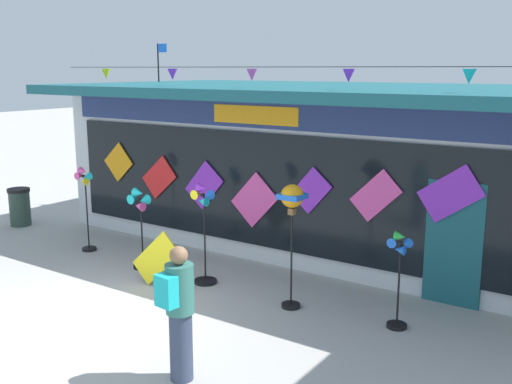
{
  "coord_description": "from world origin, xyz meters",
  "views": [
    {
      "loc": [
        6.87,
        -5.8,
        3.71
      ],
      "look_at": [
        1.25,
        2.45,
        1.62
      ],
      "focal_mm": 41.67,
      "sensor_mm": 36.0,
      "label": 1
    }
  ],
  "objects_px": {
    "wind_spinner_center_right": "(292,207)",
    "person_near_camera": "(179,311)",
    "kite_shop_building": "(322,159)",
    "display_kite_on_ground": "(156,258)",
    "trash_bin": "(20,207)",
    "wind_spinner_far_left": "(85,196)",
    "wind_spinner_left": "(140,217)",
    "wind_spinner_center_left": "(204,224)",
    "wind_spinner_right": "(399,269)"
  },
  "relations": [
    {
      "from": "person_near_camera",
      "to": "display_kite_on_ground",
      "type": "bearing_deg",
      "value": -34.12
    },
    {
      "from": "wind_spinner_center_right",
      "to": "trash_bin",
      "type": "xyz_separation_m",
      "value": [
        -7.95,
        0.65,
        -1.17
      ]
    },
    {
      "from": "kite_shop_building",
      "to": "wind_spinner_right",
      "type": "relative_size",
      "value": 7.44
    },
    {
      "from": "kite_shop_building",
      "to": "wind_spinner_center_left",
      "type": "bearing_deg",
      "value": -91.1
    },
    {
      "from": "wind_spinner_right",
      "to": "person_near_camera",
      "type": "distance_m",
      "value": 3.29
    },
    {
      "from": "wind_spinner_left",
      "to": "person_near_camera",
      "type": "distance_m",
      "value": 4.28
    },
    {
      "from": "display_kite_on_ground",
      "to": "wind_spinner_right",
      "type": "bearing_deg",
      "value": 9.67
    },
    {
      "from": "kite_shop_building",
      "to": "wind_spinner_left",
      "type": "xyz_separation_m",
      "value": [
        -1.57,
        -4.15,
        -0.7
      ]
    },
    {
      "from": "trash_bin",
      "to": "wind_spinner_far_left",
      "type": "bearing_deg",
      "value": -8.82
    },
    {
      "from": "trash_bin",
      "to": "wind_spinner_right",
      "type": "bearing_deg",
      "value": -2.67
    },
    {
      "from": "person_near_camera",
      "to": "trash_bin",
      "type": "xyz_separation_m",
      "value": [
        -7.98,
        3.31,
        -0.43
      ]
    },
    {
      "from": "wind_spinner_center_left",
      "to": "trash_bin",
      "type": "distance_m",
      "value": 6.2
    },
    {
      "from": "wind_spinner_center_left",
      "to": "wind_spinner_right",
      "type": "height_order",
      "value": "wind_spinner_center_left"
    },
    {
      "from": "wind_spinner_far_left",
      "to": "kite_shop_building",
      "type": "bearing_deg",
      "value": 50.6
    },
    {
      "from": "wind_spinner_far_left",
      "to": "wind_spinner_center_left",
      "type": "xyz_separation_m",
      "value": [
        3.2,
        -0.13,
        -0.08
      ]
    },
    {
      "from": "wind_spinner_center_right",
      "to": "display_kite_on_ground",
      "type": "distance_m",
      "value": 2.71
    },
    {
      "from": "wind_spinner_far_left",
      "to": "display_kite_on_ground",
      "type": "height_order",
      "value": "wind_spinner_far_left"
    },
    {
      "from": "wind_spinner_far_left",
      "to": "wind_spinner_left",
      "type": "distance_m",
      "value": 1.72
    },
    {
      "from": "wind_spinner_left",
      "to": "trash_bin",
      "type": "distance_m",
      "value": 4.72
    },
    {
      "from": "wind_spinner_center_left",
      "to": "display_kite_on_ground",
      "type": "height_order",
      "value": "wind_spinner_center_left"
    },
    {
      "from": "wind_spinner_far_left",
      "to": "wind_spinner_center_right",
      "type": "bearing_deg",
      "value": -2.17
    },
    {
      "from": "display_kite_on_ground",
      "to": "wind_spinner_center_left",
      "type": "bearing_deg",
      "value": 42.31
    },
    {
      "from": "kite_shop_building",
      "to": "wind_spinner_right",
      "type": "xyz_separation_m",
      "value": [
        3.38,
        -3.99,
        -0.8
      ]
    },
    {
      "from": "kite_shop_building",
      "to": "wind_spinner_left",
      "type": "bearing_deg",
      "value": -110.73
    },
    {
      "from": "wind_spinner_center_right",
      "to": "wind_spinner_right",
      "type": "relative_size",
      "value": 1.36
    },
    {
      "from": "wind_spinner_center_left",
      "to": "display_kite_on_ground",
      "type": "relative_size",
      "value": 1.97
    },
    {
      "from": "display_kite_on_ground",
      "to": "wind_spinner_far_left",
      "type": "bearing_deg",
      "value": 165.18
    },
    {
      "from": "wind_spinner_right",
      "to": "person_near_camera",
      "type": "bearing_deg",
      "value": -119.59
    },
    {
      "from": "kite_shop_building",
      "to": "display_kite_on_ground",
      "type": "relative_size",
      "value": 11.95
    },
    {
      "from": "kite_shop_building",
      "to": "wind_spinner_right",
      "type": "distance_m",
      "value": 5.29
    },
    {
      "from": "wind_spinner_center_left",
      "to": "person_near_camera",
      "type": "xyz_separation_m",
      "value": [
        1.84,
        -2.72,
        -0.19
      ]
    },
    {
      "from": "kite_shop_building",
      "to": "display_kite_on_ground",
      "type": "distance_m",
      "value": 4.88
    },
    {
      "from": "kite_shop_building",
      "to": "wind_spinner_far_left",
      "type": "relative_size",
      "value": 6.19
    },
    {
      "from": "display_kite_on_ground",
      "to": "kite_shop_building",
      "type": "bearing_deg",
      "value": 81.6
    },
    {
      "from": "wind_spinner_center_right",
      "to": "person_near_camera",
      "type": "bearing_deg",
      "value": -89.19
    },
    {
      "from": "wind_spinner_center_right",
      "to": "wind_spinner_right",
      "type": "distance_m",
      "value": 1.82
    },
    {
      "from": "wind_spinner_far_left",
      "to": "trash_bin",
      "type": "distance_m",
      "value": 3.06
    },
    {
      "from": "person_near_camera",
      "to": "trash_bin",
      "type": "distance_m",
      "value": 8.65
    },
    {
      "from": "wind_spinner_center_right",
      "to": "wind_spinner_far_left",
      "type": "bearing_deg",
      "value": 177.83
    },
    {
      "from": "wind_spinner_far_left",
      "to": "person_near_camera",
      "type": "relative_size",
      "value": 1.04
    },
    {
      "from": "wind_spinner_far_left",
      "to": "display_kite_on_ground",
      "type": "distance_m",
      "value": 2.76
    },
    {
      "from": "wind_spinner_center_right",
      "to": "person_near_camera",
      "type": "xyz_separation_m",
      "value": [
        0.04,
        -2.66,
        -0.74
      ]
    },
    {
      "from": "wind_spinner_far_left",
      "to": "wind_spinner_center_right",
      "type": "height_order",
      "value": "wind_spinner_center_right"
    },
    {
      "from": "wind_spinner_center_left",
      "to": "person_near_camera",
      "type": "bearing_deg",
      "value": -55.95
    },
    {
      "from": "wind_spinner_far_left",
      "to": "display_kite_on_ground",
      "type": "relative_size",
      "value": 1.93
    },
    {
      "from": "wind_spinner_left",
      "to": "wind_spinner_center_left",
      "type": "height_order",
      "value": "wind_spinner_center_left"
    },
    {
      "from": "wind_spinner_far_left",
      "to": "wind_spinner_right",
      "type": "distance_m",
      "value": 6.67
    },
    {
      "from": "trash_bin",
      "to": "display_kite_on_ground",
      "type": "bearing_deg",
      "value": -11.66
    },
    {
      "from": "person_near_camera",
      "to": "wind_spinner_center_left",
      "type": "bearing_deg",
      "value": -48.63
    },
    {
      "from": "kite_shop_building",
      "to": "wind_spinner_center_left",
      "type": "relative_size",
      "value": 6.06
    }
  ]
}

